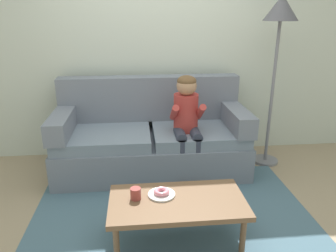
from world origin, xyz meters
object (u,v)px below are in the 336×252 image
at_px(coffee_table, 177,204).
at_px(mug, 136,194).
at_px(couch, 151,139).
at_px(person_child, 187,117).
at_px(donut, 162,192).
at_px(floor_lamp, 280,25).

xyz_separation_m(coffee_table, mug, (-0.31, 0.05, 0.08)).
distance_m(couch, person_child, 0.53).
height_order(couch, donut, couch).
xyz_separation_m(couch, coffee_table, (0.13, -1.31, -0.02)).
relative_size(couch, person_child, 1.88).
bearing_deg(mug, coffee_table, -8.44).
xyz_separation_m(couch, mug, (-0.18, -1.27, 0.07)).
distance_m(mug, floor_lamp, 2.33).
height_order(mug, floor_lamp, floor_lamp).
height_order(person_child, mug, person_child).
bearing_deg(person_child, donut, -108.99).
distance_m(coffee_table, floor_lamp, 2.21).
bearing_deg(person_child, floor_lamp, 13.42).
distance_m(donut, floor_lamp, 2.19).
bearing_deg(donut, couch, 90.69).
xyz_separation_m(couch, donut, (0.01, -1.24, 0.05)).
xyz_separation_m(mug, floor_lamp, (1.55, 1.29, 1.16)).
xyz_separation_m(person_child, floor_lamp, (1.01, 0.24, 0.91)).
distance_m(person_child, mug, 1.21).
bearing_deg(donut, floor_lamp, 42.91).
relative_size(couch, donut, 17.28).
distance_m(couch, mug, 1.28).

